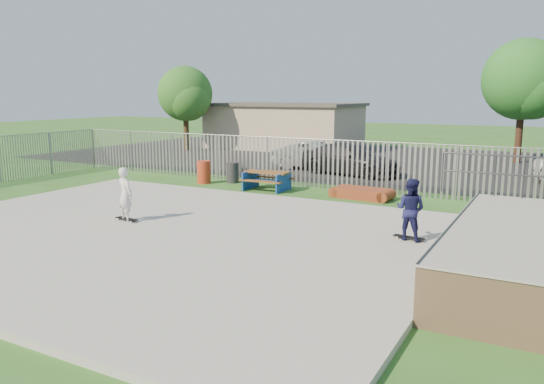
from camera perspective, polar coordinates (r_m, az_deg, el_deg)
The scene contains 17 objects.
ground at distance 14.76m, azimuth -12.09°, elevation -4.62°, with size 120.00×120.00×0.00m, color #2C5E20.
concrete_slab at distance 14.75m, azimuth -12.10°, elevation -4.34°, with size 15.00×12.00×0.15m, color #A3A39D.
fence at distance 17.71m, azimuth -0.04°, elevation 1.41°, with size 26.04×16.02×2.00m.
picnic_table at distance 21.27m, azimuth -0.55°, elevation 1.25°, with size 1.85×1.55×0.75m.
funbox at distance 19.83m, azimuth 9.63°, elevation -0.13°, with size 2.00×1.12×0.39m.
trash_bin_red at distance 23.07m, azimuth -7.34°, elevation 2.14°, with size 0.58×0.58×0.97m, color #AA331A.
trash_bin_grey at distance 23.10m, azimuth -4.25°, elevation 2.10°, with size 0.53×0.53×0.89m, color #262629.
parking_lot at distance 31.43m, azimuth 11.02°, elevation 3.35°, with size 40.00×18.00×0.02m, color black.
car_silver at distance 27.09m, azimuth 4.72°, elevation 3.93°, with size 1.50×4.29×1.41m, color silver.
car_dark at distance 25.56m, azimuth 8.41°, elevation 3.50°, with size 2.03×4.99×1.45m, color black.
building at distance 38.04m, azimuth 1.34°, elevation 7.15°, with size 10.40×6.40×3.20m.
tree_left at distance 36.88m, azimuth -9.32°, elevation 10.37°, with size 3.69×3.69×5.70m.
tree_mid at distance 32.58m, azimuth 25.43°, elevation 10.85°, with size 4.41×4.41×6.80m.
skateboard_a at distance 13.93m, azimuth 14.51°, elevation -4.83°, with size 0.82×0.31×0.08m.
skateboard_b at distance 16.04m, azimuth -15.37°, elevation -2.88°, with size 0.82×0.29×0.08m.
skater_navy at distance 13.76m, azimuth 14.66°, elevation -1.81°, with size 0.77×0.60×1.58m, color #151743.
skater_white at distance 15.89m, azimuth -15.50°, elevation -0.24°, with size 0.57×0.38×1.58m, color silver.
Camera 1 is at (9.37, -10.77, 3.77)m, focal length 35.00 mm.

